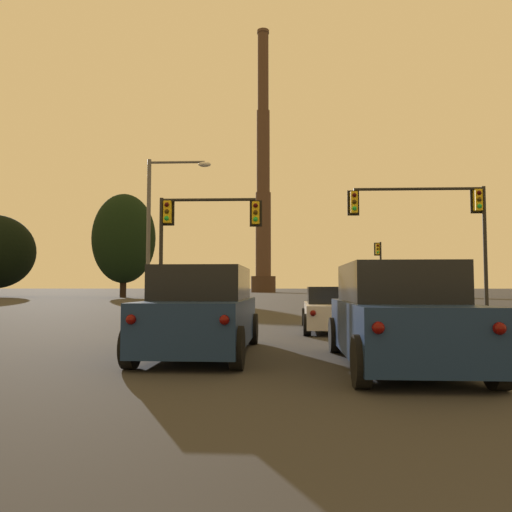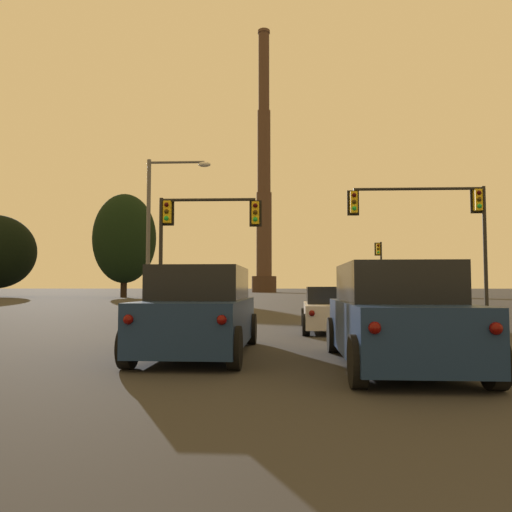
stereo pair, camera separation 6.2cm
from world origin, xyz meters
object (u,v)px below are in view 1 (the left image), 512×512
Objects in this scene: suv_center_lane_second at (397,317)px; traffic_light_overhead_left at (195,226)px; traffic_light_far_right at (379,262)px; street_lamp at (159,218)px; traffic_light_overhead_right at (438,216)px; suv_left_lane_second at (203,312)px; smokestack at (263,188)px; sedan_center_lane_front at (333,310)px; sedan_right_lane_front at (430,310)px.

traffic_light_overhead_left is (-6.00, 14.00, 3.38)m from suv_center_lane_second.
street_lamp reaches higher than traffic_light_far_right.
traffic_light_overhead_left is at bearing -173.99° from traffic_light_overhead_right.
suv_center_lane_second is 1.00× the size of suv_left_lane_second.
traffic_light_overhead_left is 0.72× the size of street_lamp.
traffic_light_far_right reaches higher than suv_left_lane_second.
traffic_light_overhead_right is 11.77m from traffic_light_overhead_left.
suv_left_lane_second is at bearing -89.16° from smokestack.
sedan_center_lane_front is 0.96× the size of suv_left_lane_second.
traffic_light_far_right is (7.63, 38.82, 2.83)m from suv_center_lane_second.
smokestack is at bearing 95.17° from sedan_center_lane_front.
sedan_right_lane_front is at bearing -36.36° from traffic_light_overhead_left.
street_lamp is (-10.87, 7.83, 4.18)m from sedan_right_lane_front.
traffic_light_overhead_right is (-1.94, -23.59, 1.13)m from traffic_light_far_right.
street_lamp reaches higher than traffic_light_overhead_right.
street_lamp is (-7.69, 7.86, 4.18)m from sedan_center_lane_front.
sedan_center_lane_front is 0.85× the size of traffic_light_overhead_left.
suv_center_lane_second is at bearing -66.80° from traffic_light_overhead_left.
sedan_center_lane_front is 32.51m from traffic_light_far_right.
suv_center_lane_second is 0.08× the size of smokestack.
sedan_right_lane_front is 102.38m from smokestack.
suv_center_lane_second is 0.88× the size of traffic_light_overhead_left.
street_lamp is at bearing 136.68° from sedan_center_lane_front.
sedan_right_lane_front is 0.60× the size of street_lamp.
street_lamp reaches higher than sedan_center_lane_front.
traffic_light_overhead_right reaches higher than traffic_light_overhead_left.
traffic_light_far_right is 0.73× the size of street_lamp.
traffic_light_overhead_left reaches higher than sedan_right_lane_front.
sedan_right_lane_front is at bearing 70.22° from suv_center_lane_second.
suv_center_lane_second is at bearing -85.17° from sedan_center_lane_front.
traffic_light_overhead_right is (6.01, 7.78, 4.18)m from sedan_center_lane_front.
suv_center_lane_second is at bearing -87.17° from smokestack.
smokestack is (-10.97, 91.49, 19.63)m from traffic_light_overhead_right.
traffic_light_far_right is at bearing 85.30° from traffic_light_overhead_right.
traffic_light_far_right is at bearing -79.23° from smokestack.
suv_center_lane_second is at bearing -111.16° from sedan_right_lane_front.
traffic_light_overhead_right is 0.87× the size of street_lamp.
suv_left_lane_second is at bearing -124.51° from traffic_light_overhead_right.
smokestack reaches higher than traffic_light_overhead_right.
traffic_light_overhead_left is (-8.85, 6.52, 3.61)m from sedan_right_lane_front.
suv_left_lane_second is 107.83m from smokestack.
suv_center_lane_second is at bearing -62.37° from street_lamp.
traffic_light_overhead_right is 94.21m from smokestack.
suv_left_lane_second is 0.87× the size of traffic_light_far_right.
sedan_right_lane_front is 31.85m from traffic_light_far_right.
suv_center_lane_second is 0.63× the size of street_lamp.
smokestack is (-1.54, 105.21, 23.58)m from suv_left_lane_second.
sedan_center_lane_front is at bearing -127.70° from traffic_light_overhead_right.
street_lamp is at bearing 146.96° from traffic_light_overhead_left.
suv_center_lane_second is 39.66m from traffic_light_far_right.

